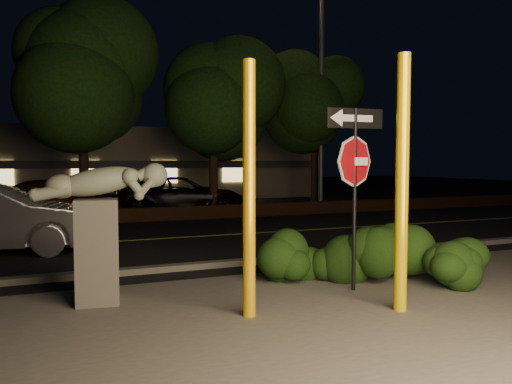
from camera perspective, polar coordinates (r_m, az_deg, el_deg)
ground at (r=17.25m, az=-9.99°, el=-3.73°), size 90.00×90.00×0.00m
patio at (r=7.12m, az=10.12°, el=-14.07°), size 14.00×6.00×0.02m
road at (r=14.36m, az=-7.39°, el=-5.14°), size 80.00×8.00×0.01m
lane_marking at (r=14.36m, az=-7.39°, el=-5.08°), size 80.00×0.12×0.00m
curb at (r=10.50m, az=-1.51°, el=-8.00°), size 80.00×0.25×0.12m
brick_wall at (r=18.48m, az=-10.87°, el=-2.48°), size 40.00×0.35×0.50m
parking_lot at (r=24.09m, az=-13.59°, el=-1.71°), size 40.00×12.00×0.01m
building at (r=31.91m, az=-15.85°, el=3.09°), size 22.00×10.20×4.00m
tree_far_b at (r=20.33m, az=-19.33°, el=14.36°), size 5.20×5.20×8.41m
tree_far_c at (r=20.77m, az=-4.95°, el=13.21°), size 4.80×4.80×7.84m
tree_far_d at (r=23.15m, az=6.80°, el=11.58°), size 4.40×4.40×7.42m
yellow_pole_left at (r=6.79m, az=-0.80°, el=0.18°), size 0.18×0.18×3.52m
yellow_pole_right at (r=7.35m, az=16.35°, el=0.85°), size 0.18×0.18×3.67m
signpost at (r=8.33m, az=11.24°, el=3.39°), size 1.02×0.10×3.02m
sculpture at (r=7.87m, az=-17.47°, el=-2.79°), size 2.00×0.75×2.13m
hedge_center at (r=9.20m, az=5.49°, el=-7.16°), size 1.93×1.41×0.91m
hedge_right at (r=9.25m, az=13.96°, el=-6.11°), size 2.05×1.31×1.25m
hedge_far_right at (r=9.23m, az=21.28°, el=-7.14°), size 1.55×1.14×0.97m
streetlight at (r=22.29m, az=6.91°, el=13.43°), size 1.43×0.80×10.10m
parked_car_darkred at (r=20.20m, az=-21.33°, el=-0.77°), size 5.43×3.29×1.47m
parked_car_dark at (r=21.32m, az=-8.48°, el=-0.31°), size 5.59×2.89×1.51m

